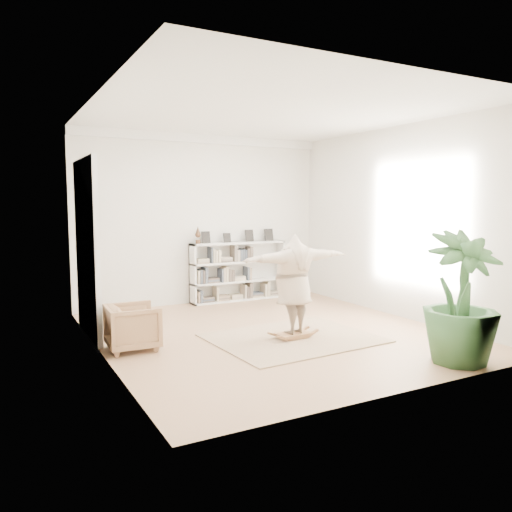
% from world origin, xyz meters
% --- Properties ---
extents(floor, '(6.00, 6.00, 0.00)m').
position_xyz_m(floor, '(0.00, 0.00, 0.00)').
color(floor, tan).
rests_on(floor, ground).
extents(room_shell, '(6.00, 6.00, 6.00)m').
position_xyz_m(room_shell, '(0.00, 2.94, 3.51)').
color(room_shell, silver).
rests_on(room_shell, floor).
extents(doors, '(0.09, 1.78, 2.92)m').
position_xyz_m(doors, '(-2.70, 1.30, 1.40)').
color(doors, white).
rests_on(doors, floor).
extents(bookshelf, '(2.20, 0.35, 1.64)m').
position_xyz_m(bookshelf, '(0.74, 2.82, 0.64)').
color(bookshelf, silver).
rests_on(bookshelf, floor).
extents(armchair, '(0.77, 0.75, 0.68)m').
position_xyz_m(armchair, '(-2.29, 0.14, 0.34)').
color(armchair, tan).
rests_on(armchair, floor).
extents(rug, '(2.61, 2.14, 0.02)m').
position_xyz_m(rug, '(0.11, -0.48, 0.01)').
color(rug, tan).
rests_on(rug, floor).
extents(rocker_board, '(0.56, 0.36, 0.12)m').
position_xyz_m(rocker_board, '(0.11, -0.48, 0.07)').
color(rocker_board, brown).
rests_on(rocker_board, rug).
extents(person, '(1.96, 0.64, 1.57)m').
position_xyz_m(person, '(0.11, -0.48, 0.92)').
color(person, '#C8AF96').
rests_on(person, rocker_board).
extents(houseplant, '(1.19, 1.19, 1.79)m').
position_xyz_m(houseplant, '(1.44, -2.55, 0.90)').
color(houseplant, '#2E562B').
rests_on(houseplant, floor).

